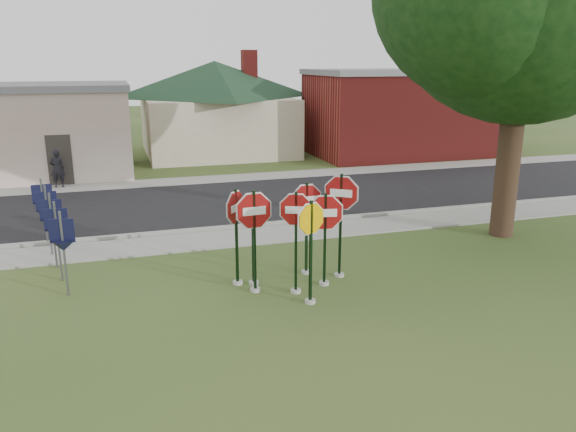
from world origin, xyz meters
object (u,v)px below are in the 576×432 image
object	(u,v)px
stop_sign_yellow	(311,240)
stop_sign_left	(254,226)
stop_sign_center	(296,229)
pedestrian	(57,169)

from	to	relation	value
stop_sign_yellow	stop_sign_left	xyz separation A→B (m)	(-1.01, 1.00, 0.11)
stop_sign_center	pedestrian	xyz separation A→B (m)	(-6.12, 13.40, -0.70)
pedestrian	stop_sign_left	bearing A→B (deg)	111.70
stop_sign_left	pedestrian	world-z (taller)	stop_sign_left
stop_sign_center	pedestrian	distance (m)	14.75
stop_sign_center	stop_sign_yellow	distance (m)	0.66
stop_sign_center	stop_sign_left	bearing A→B (deg)	158.45
stop_sign_center	pedestrian	bearing A→B (deg)	114.56
pedestrian	stop_sign_yellow	bearing A→B (deg)	113.81
stop_sign_yellow	stop_sign_left	bearing A→B (deg)	135.38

